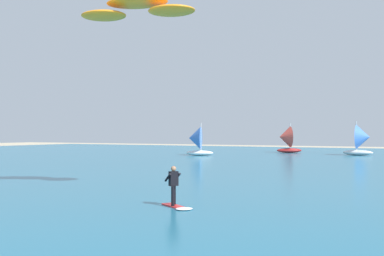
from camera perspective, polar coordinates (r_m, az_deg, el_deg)
The scene contains 6 objects.
ocean at distance 52.68m, azimuth 17.26°, elevation -3.93°, with size 160.00×90.00×0.10m, color #236B89.
kitesurfer at distance 19.18m, azimuth -2.04°, elevation -7.91°, with size 1.94×1.54×1.67m.
kite at distance 24.99m, azimuth -6.79°, elevation 14.34°, with size 6.51×3.35×0.94m.
sailboat_mid_right at distance 61.96m, azimuth 0.47°, elevation -1.56°, with size 3.88×3.45×4.36m.
sailboat_outermost at distance 66.21m, azimuth 20.20°, elevation -1.36°, with size 3.90×3.28×4.63m.
sailboat_mid_left at distance 71.76m, azimuth 11.46°, elevation -1.36°, with size 4.06×3.68×4.52m.
Camera 1 is at (10.06, -0.13, 3.15)m, focal length 43.35 mm.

